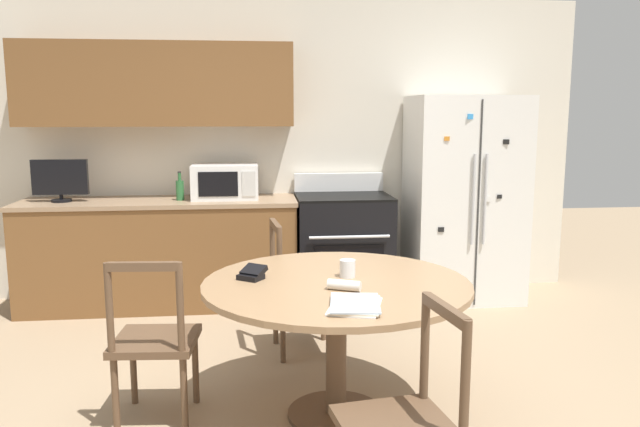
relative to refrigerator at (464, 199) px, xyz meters
name	(u,v)px	position (x,y,z in m)	size (l,w,h in m)	color
back_wall	(253,131)	(-1.81, 0.35, 0.57)	(5.20, 0.44, 2.60)	silver
kitchen_counter	(161,253)	(-2.59, 0.05, -0.43)	(2.26, 0.64, 0.90)	brown
refrigerator	(464,199)	(0.00, 0.00, 0.00)	(0.94, 0.71, 1.75)	white
oven_range	(343,247)	(-1.05, 0.02, -0.41)	(0.79, 0.68, 1.08)	black
microwave	(225,182)	(-2.04, 0.08, 0.17)	(0.54, 0.38, 0.29)	white
countertop_tv	(60,179)	(-3.35, 0.03, 0.21)	(0.43, 0.16, 0.34)	black
counter_bottle	(180,189)	(-2.41, 0.01, 0.11)	(0.07, 0.07, 0.24)	#2D6B38
dining_table	(336,303)	(-1.39, -2.05, -0.25)	(1.40, 1.40, 0.75)	#997551
dining_chair_left	(154,342)	(-2.34, -1.99, -0.44)	(0.45, 0.45, 0.90)	brown
dining_chair_far	(300,290)	(-1.51, -1.10, -0.44)	(0.46, 0.46, 0.90)	brown
dining_chair_near	(404,426)	(-1.26, -2.99, -0.44)	(0.48, 0.48, 0.90)	brown
candle_glass	(348,270)	(-1.32, -1.96, -0.09)	(0.08, 0.08, 0.09)	silver
folded_napkin	(344,285)	(-1.38, -2.21, -0.10)	(0.17, 0.12, 0.05)	silver
wallet	(252,274)	(-1.83, -1.95, -0.10)	(0.17, 0.17, 0.07)	black
mail_stack	(355,305)	(-1.37, -2.49, -0.12)	(0.30, 0.35, 0.02)	white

